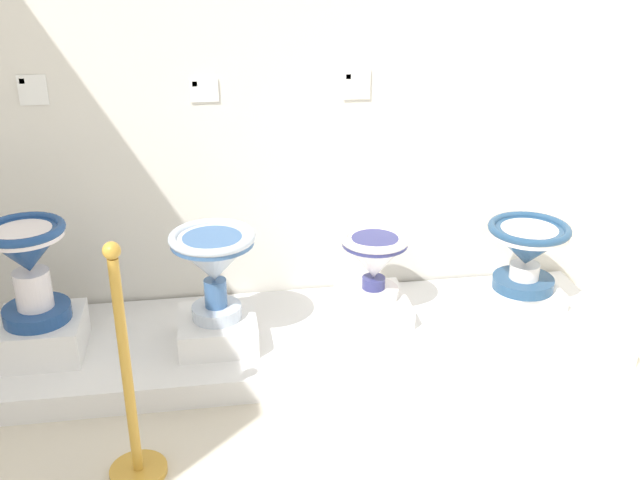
% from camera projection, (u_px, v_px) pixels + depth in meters
% --- Properties ---
extents(wall_back, '(3.96, 0.06, 2.97)m').
position_uv_depth(wall_back, '(278.00, 33.00, 3.55)').
color(wall_back, silver).
rests_on(wall_back, ground_plane).
extents(display_platform, '(3.22, 0.84, 0.12)m').
position_uv_depth(display_platform, '(294.00, 339.00, 3.69)').
color(display_platform, white).
rests_on(display_platform, ground_plane).
extents(plinth_block_central_ornate, '(0.39, 0.37, 0.18)m').
position_uv_depth(plinth_block_central_ornate, '(41.00, 336.00, 3.43)').
color(plinth_block_central_ornate, white).
rests_on(plinth_block_central_ornate, display_platform).
extents(antique_toilet_central_ornate, '(0.36, 0.36, 0.47)m').
position_uv_depth(antique_toilet_central_ornate, '(28.00, 259.00, 3.28)').
color(antique_toilet_central_ornate, navy).
rests_on(antique_toilet_central_ornate, plinth_block_central_ornate).
extents(plinth_block_slender_white, '(0.37, 0.37, 0.13)m').
position_uv_depth(plinth_block_slender_white, '(218.00, 329.00, 3.53)').
color(plinth_block_slender_white, white).
rests_on(plinth_block_slender_white, display_platform).
extents(antique_toilet_slender_white, '(0.40, 0.40, 0.43)m').
position_uv_depth(antique_toilet_slender_white, '(213.00, 259.00, 3.38)').
color(antique_toilet_slender_white, silver).
rests_on(antique_toilet_slender_white, plinth_block_slender_white).
extents(plinth_block_leftmost, '(0.34, 0.39, 0.10)m').
position_uv_depth(plinth_block_leftmost, '(373.00, 305.00, 3.79)').
color(plinth_block_leftmost, white).
rests_on(plinth_block_leftmost, display_platform).
extents(antique_toilet_leftmost, '(0.35, 0.35, 0.34)m').
position_uv_depth(antique_toilet_leftmost, '(374.00, 257.00, 3.68)').
color(antique_toilet_leftmost, white).
rests_on(antique_toilet_leftmost, plinth_block_leftmost).
extents(plinth_block_tall_cobalt, '(0.39, 0.28, 0.10)m').
position_uv_depth(plinth_block_tall_cobalt, '(521.00, 295.00, 3.89)').
color(plinth_block_tall_cobalt, white).
rests_on(plinth_block_tall_cobalt, display_platform).
extents(antique_toilet_tall_cobalt, '(0.42, 0.42, 0.35)m').
position_uv_depth(antique_toilet_tall_cobalt, '(527.00, 247.00, 3.78)').
color(antique_toilet_tall_cobalt, navy).
rests_on(antique_toilet_tall_cobalt, plinth_block_tall_cobalt).
extents(info_placard_first, '(0.13, 0.01, 0.14)m').
position_uv_depth(info_placard_first, '(33.00, 90.00, 3.44)').
color(info_placard_first, white).
extents(info_placard_second, '(0.14, 0.01, 0.11)m').
position_uv_depth(info_placard_second, '(204.00, 90.00, 3.56)').
color(info_placard_second, white).
extents(info_placard_third, '(0.14, 0.01, 0.14)m').
position_uv_depth(info_placard_third, '(357.00, 85.00, 3.67)').
color(info_placard_third, white).
extents(stanchion_post_near_left, '(0.22, 0.22, 0.99)m').
position_uv_depth(stanchion_post_near_left, '(130.00, 404.00, 2.76)').
color(stanchion_post_near_left, gold).
rests_on(stanchion_post_near_left, ground_plane).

